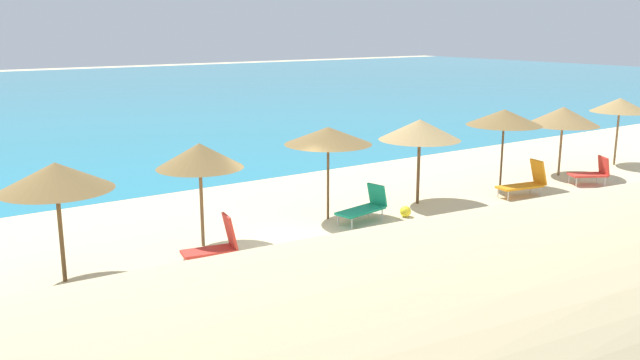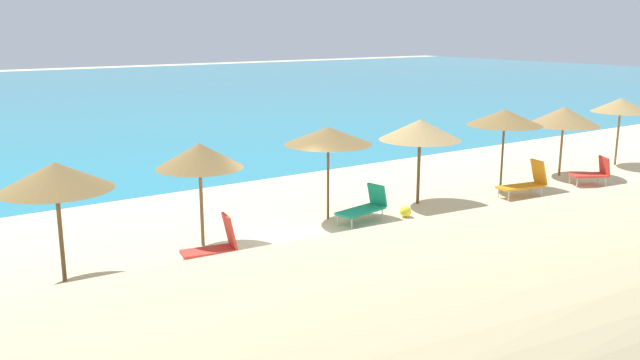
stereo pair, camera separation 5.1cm
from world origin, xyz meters
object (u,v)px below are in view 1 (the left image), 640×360
at_px(beach_umbrella_4, 200,156).
at_px(beach_umbrella_7, 504,117).
at_px(beach_umbrella_9, 620,105).
at_px(lounge_chair_4, 216,244).
at_px(beach_umbrella_6, 420,130).
at_px(beach_umbrella_5, 328,136).
at_px(beach_umbrella_8, 563,116).
at_px(lounge_chair_3, 592,172).
at_px(beach_ball, 405,211).
at_px(lounge_chair_2, 365,206).
at_px(beach_umbrella_3, 56,177).
at_px(lounge_chair_0, 526,182).

relative_size(beach_umbrella_4, beach_umbrella_7, 0.97).
height_order(beach_umbrella_9, lounge_chair_4, beach_umbrella_9).
relative_size(beach_umbrella_6, beach_umbrella_9, 0.99).
bearing_deg(beach_umbrella_5, beach_umbrella_7, -3.50).
distance_m(beach_umbrella_5, beach_umbrella_8, 10.55).
bearing_deg(beach_umbrella_4, beach_umbrella_8, -0.20).
height_order(beach_umbrella_5, beach_umbrella_9, same).
xyz_separation_m(beach_umbrella_7, lounge_chair_4, (-11.37, -1.11, -2.02)).
bearing_deg(beach_umbrella_6, lounge_chair_3, -13.73).
height_order(beach_umbrella_7, beach_umbrella_8, beach_umbrella_7).
height_order(beach_umbrella_5, lounge_chair_4, beach_umbrella_5).
bearing_deg(beach_umbrella_7, beach_umbrella_5, 176.50).
height_order(lounge_chair_3, beach_ball, lounge_chair_3).
bearing_deg(beach_umbrella_9, lounge_chair_2, -177.66).
distance_m(beach_umbrella_3, beach_ball, 9.90).
xyz_separation_m(lounge_chair_0, lounge_chair_3, (3.26, -0.30, -0.02)).
bearing_deg(beach_umbrella_3, beach_umbrella_8, 1.37).
bearing_deg(beach_umbrella_7, lounge_chair_2, -176.19).
bearing_deg(lounge_chair_4, beach_umbrella_9, -76.21).
xyz_separation_m(beach_umbrella_6, beach_umbrella_9, (10.73, -0.09, 0.06)).
bearing_deg(beach_umbrella_8, beach_ball, -173.89).
relative_size(beach_umbrella_3, beach_umbrella_4, 1.00).
height_order(beach_umbrella_7, lounge_chair_4, beach_umbrella_7).
bearing_deg(beach_umbrella_5, beach_umbrella_3, -175.03).
relative_size(beach_umbrella_9, lounge_chair_0, 1.53).
xyz_separation_m(beach_umbrella_6, beach_umbrella_7, (3.67, -0.22, 0.13)).
height_order(beach_umbrella_4, beach_umbrella_6, beach_umbrella_6).
xyz_separation_m(beach_umbrella_5, lounge_chair_2, (0.70, -0.85, -2.01)).
height_order(beach_umbrella_4, lounge_chair_0, beach_umbrella_4).
height_order(lounge_chair_2, lounge_chair_4, lounge_chair_4).
xyz_separation_m(beach_umbrella_3, beach_umbrella_4, (3.57, 0.49, -0.02)).
distance_m(beach_umbrella_8, lounge_chair_4, 15.06).
distance_m(beach_umbrella_7, lounge_chair_2, 6.65).
xyz_separation_m(beach_umbrella_4, lounge_chair_2, (4.77, -0.67, -1.90)).
bearing_deg(beach_umbrella_7, lounge_chair_3, -24.71).
height_order(beach_umbrella_3, lounge_chair_4, beach_umbrella_3).
relative_size(beach_umbrella_3, beach_ball, 8.11).
bearing_deg(beach_ball, beach_umbrella_4, 170.96).
bearing_deg(lounge_chair_0, beach_umbrella_5, 87.30).
bearing_deg(lounge_chair_2, beach_umbrella_4, 71.54).
xyz_separation_m(beach_umbrella_9, beach_ball, (-12.08, -0.84, -2.26)).
height_order(beach_umbrella_8, lounge_chair_3, beach_umbrella_8).
height_order(beach_umbrella_3, beach_ball, beach_umbrella_3).
height_order(beach_umbrella_8, lounge_chair_2, beach_umbrella_8).
xyz_separation_m(beach_umbrella_4, beach_umbrella_6, (7.41, -0.03, 0.01)).
relative_size(lounge_chair_2, lounge_chair_3, 1.19).
xyz_separation_m(lounge_chair_2, beach_ball, (1.30, -0.29, -0.29)).
bearing_deg(beach_umbrella_8, beach_umbrella_9, -1.20).
height_order(beach_umbrella_3, lounge_chair_2, beach_umbrella_3).
bearing_deg(beach_umbrella_6, lounge_chair_2, -166.46).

